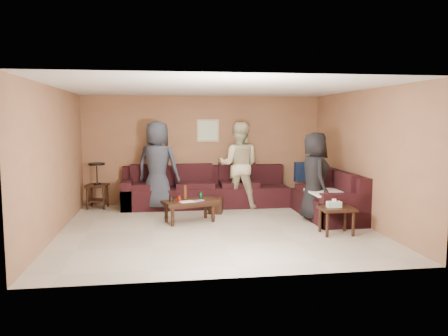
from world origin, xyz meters
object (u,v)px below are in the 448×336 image
side_table_right (336,211)px  waste_bin (215,205)px  sectional_sofa (245,195)px  person_left (158,166)px  coffee_table (189,204)px  end_table_left (97,185)px  person_right (315,177)px  person_middle (239,165)px

side_table_right → waste_bin: bearing=132.9°
sectional_sofa → person_left: bearing=170.9°
coffee_table → person_left: 1.51m
end_table_left → waste_bin: end_table_left is taller
sectional_sofa → person_right: 1.69m
sectional_sofa → side_table_right: (1.15, -2.20, 0.08)m
person_middle → person_right: person_middle is taller
person_middle → side_table_right: bearing=131.6°
side_table_right → person_right: (-0.01, 1.08, 0.45)m
person_left → person_middle: (1.78, 0.03, -0.01)m
sectional_sofa → end_table_left: (-3.20, 0.65, 0.20)m
waste_bin → person_left: 1.53m
waste_bin → end_table_left: bearing=160.7°
end_table_left → person_right: size_ratio=0.59×
sectional_sofa → end_table_left: size_ratio=4.61×
sectional_sofa → side_table_right: size_ratio=7.57×
side_table_right → person_middle: size_ratio=0.32×
person_left → person_right: size_ratio=1.12×
side_table_right → person_right: person_right is taller
end_table_left → person_left: size_ratio=0.52×
sectional_sofa → end_table_left: 3.27m
end_table_left → waste_bin: 2.69m
person_left → end_table_left: bearing=6.8°
waste_bin → person_right: size_ratio=0.20×
end_table_left → person_middle: bearing=-6.0°
sectional_sofa → side_table_right: 2.48m
end_table_left → sectional_sofa: bearing=-11.5°
side_table_right → person_middle: bearing=116.2°
sectional_sofa → person_left: (-1.87, 0.30, 0.64)m
person_middle → person_right: (1.23, -1.45, -0.09)m
coffee_table → side_table_right: bearing=-27.3°
sectional_sofa → coffee_table: sectional_sofa is taller
sectional_sofa → coffee_table: bearing=-143.3°
coffee_table → side_table_right: size_ratio=1.80×
person_right → side_table_right: bearing=-179.0°
waste_bin → side_table_right: bearing=-47.1°
end_table_left → person_right: (4.34, -1.78, 0.33)m
end_table_left → person_left: (1.33, -0.35, 0.43)m
person_middle → person_left: bearing=16.4°
end_table_left → person_middle: size_ratio=0.53×
waste_bin → person_right: (1.82, -0.89, 0.69)m
end_table_left → person_right: person_right is taller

